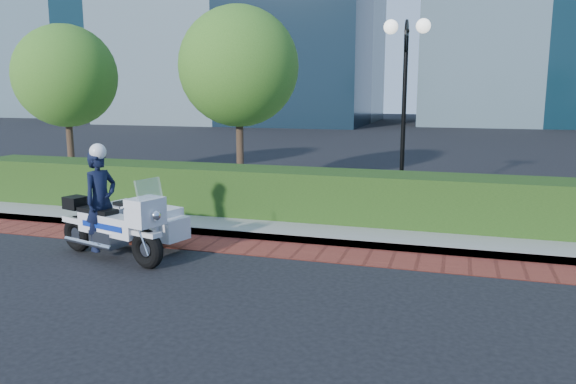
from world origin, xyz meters
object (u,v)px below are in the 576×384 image
(tree_b, at_px, (239,67))
(tree_a, at_px, (66,76))
(lamppost, at_px, (405,84))
(police_motorcycle, at_px, (122,216))

(tree_b, bearing_deg, tree_a, 180.00)
(tree_a, xyz_separation_m, tree_b, (5.50, 0.00, 0.21))
(tree_a, bearing_deg, lamppost, -7.41)
(police_motorcycle, bearing_deg, tree_b, 108.47)
(tree_a, height_order, police_motorcycle, tree_a)
(tree_a, height_order, tree_b, tree_b)
(tree_b, relative_size, police_motorcycle, 2.06)
(tree_a, relative_size, tree_b, 0.94)
(police_motorcycle, bearing_deg, lamppost, 64.23)
(lamppost, distance_m, tree_a, 10.09)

